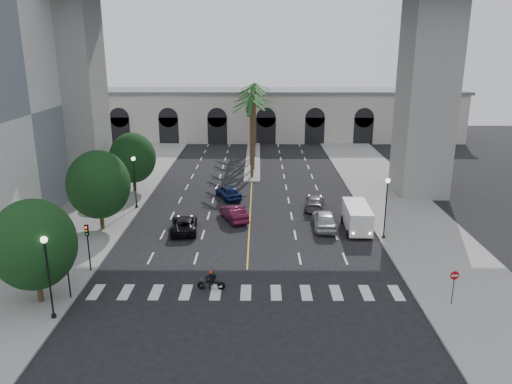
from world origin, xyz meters
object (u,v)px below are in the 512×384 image
lamp_post_right (386,203)px  do_not_enter_sign (454,281)px  motorcycle_rider (212,281)px  pedestrian_b (57,248)px  car_d (314,202)px  lamp_post_left_near (48,271)px  car_e (228,192)px  pedestrian_a (26,259)px  traffic_signal_near (67,264)px  car_c (184,224)px  car_b (234,213)px  traffic_signal_far (88,240)px  lamp_post_left_far (135,178)px  car_a (324,219)px  cargo_van (357,217)px

lamp_post_right → do_not_enter_sign: 11.39m
motorcycle_rider → pedestrian_b: bearing=163.5°
lamp_post_right → car_d: bearing=120.9°
lamp_post_left_near → motorcycle_rider: bearing=23.2°
car_e → do_not_enter_sign: (15.41, -22.78, 0.99)m
car_e → pedestrian_a: bearing=29.4°
traffic_signal_near → car_c: size_ratio=0.77×
traffic_signal_near → pedestrian_b: 6.71m
traffic_signal_near → pedestrian_b: traffic_signal_near is taller
car_e → car_b: bearing=73.8°
traffic_signal_far → do_not_enter_sign: traffic_signal_far is taller
traffic_signal_far → lamp_post_left_near: bearing=-90.9°
car_c → car_e: size_ratio=1.09×
lamp_post_left_far → lamp_post_right: same height
traffic_signal_far → do_not_enter_sign: (24.30, -4.68, -0.78)m
do_not_enter_sign → car_e: bearing=117.0°
motorcycle_rider → car_a: bearing=56.1°
lamp_post_left_far → car_a: lamp_post_left_far is taller
traffic_signal_far → cargo_van: 22.55m
lamp_post_left_far → pedestrian_a: lamp_post_left_far is taller
lamp_post_left_near → car_c: size_ratio=1.13×
lamp_post_left_near → car_d: lamp_post_left_near is taller
traffic_signal_far → car_d: size_ratio=0.79×
car_e → cargo_van: bearing=117.8°
car_d → pedestrian_b: size_ratio=2.34×
lamp_post_right → car_a: 5.90m
motorcycle_rider → lamp_post_left_near: bearing=-153.3°
car_c → car_d: (12.16, 6.53, 0.01)m
traffic_signal_far → car_b: size_ratio=0.84×
car_a → do_not_enter_sign: size_ratio=2.07×
car_a → pedestrian_b: 22.32m
car_a → car_d: size_ratio=1.07×
car_e → traffic_signal_near: bearing=44.4°
traffic_signal_near → car_b: size_ratio=0.84×
car_e → cargo_van: 15.24m
car_a → pedestrian_b: size_ratio=2.51×
car_b → pedestrian_b: (-12.85, -9.36, 0.42)m
car_c → pedestrian_b: (-8.63, -6.46, 0.47)m
motorcycle_rider → car_e: size_ratio=0.43×
traffic_signal_far → car_d: (17.74, 14.80, -1.84)m
car_d → car_e: bearing=-12.8°
motorcycle_rider → pedestrian_a: (-13.66, 2.70, 0.39)m
lamp_post_left_far → traffic_signal_far: bearing=-89.6°
motorcycle_rider → car_e: bearing=93.8°
traffic_signal_far → car_e: size_ratio=0.83×
lamp_post_right → motorcycle_rider: lamp_post_right is taller
car_d → do_not_enter_sign: bearing=116.3°
lamp_post_left_near → car_b: (9.90, 17.67, -2.50)m
car_c → pedestrian_a: 13.08m
car_b → pedestrian_b: size_ratio=2.21×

